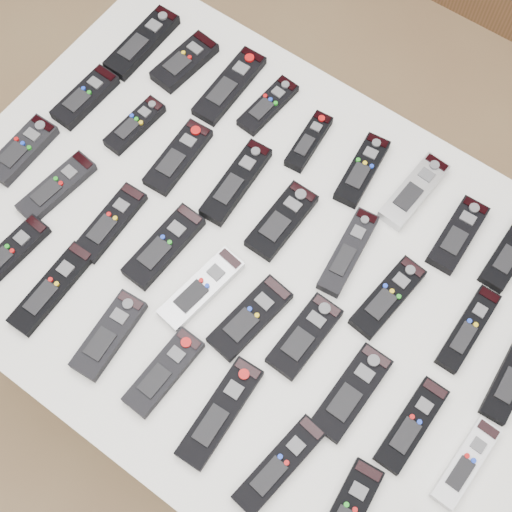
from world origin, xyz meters
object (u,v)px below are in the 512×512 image
Objects in this scene: remote_14 at (282,221)px; remote_23 at (201,289)px; remote_11 at (135,125)px; remote_30 at (8,255)px; remote_12 at (178,157)px; remote_20 at (57,187)px; remote_16 at (388,297)px; remote_31 at (52,288)px; remote_15 at (348,252)px; remote_22 at (164,246)px; remote_1 at (185,62)px; remote_13 at (236,182)px; remote_10 at (85,97)px; remote_28 at (466,463)px; remote_4 at (309,141)px; remote_25 at (305,336)px; remote_2 at (230,86)px; remote_7 at (458,235)px; remote_8 at (510,253)px; remote_6 at (414,191)px; remote_21 at (111,223)px; remote_24 at (250,318)px; remote_35 at (279,465)px; remote_26 at (352,392)px; remote_3 at (268,105)px; remote_0 at (142,43)px; remote_5 at (362,170)px; remote_32 at (109,335)px; remote_17 at (468,329)px; remote_19 at (22,150)px.

remote_14 is 0.91× the size of remote_23.
remote_30 is (-0.01, -0.36, 0.00)m from remote_11.
remote_12 is 1.00× the size of remote_20.
remote_16 is 0.88× the size of remote_31.
remote_15 is 0.35m from remote_22.
remote_13 is (0.26, -0.17, 0.00)m from remote_1.
remote_10 is 0.96× the size of remote_28.
remote_14 is 1.02× the size of remote_28.
remote_25 is at bearing -62.66° from remote_4.
remote_22 is at bearing -73.65° from remote_2.
remote_10 is (-0.79, -0.18, 0.00)m from remote_7.
remote_8 is (0.77, 0.01, -0.00)m from remote_1.
remote_14 is 0.25m from remote_16.
remote_6 is at bearing 24.15° from remote_11.
remote_15 is 1.14× the size of remote_25.
remote_4 is 0.63m from remote_30.
remote_21 is at bearing -37.77° from remote_10.
remote_4 is 0.35m from remote_7.
remote_24 is 0.92× the size of remote_35.
remote_12 is 1.07× the size of remote_25.
remote_16 reaches higher than remote_2.
remote_15 is 0.42m from remote_28.
remote_11 is 0.80× the size of remote_23.
remote_15 reaches higher than remote_35.
remote_26 is (0.41, -0.22, -0.00)m from remote_13.
remote_15 is 0.41m from remote_35.
remote_24 is at bearing 24.49° from remote_30.
remote_3 is 0.85× the size of remote_30.
remote_16 reaches higher than remote_4.
remote_21 is 0.77m from remote_28.
remote_0 is 1.21× the size of remote_5.
remote_32 is (0.14, -0.01, 0.00)m from remote_31.
remote_1 reaches higher than remote_31.
remote_6 reaches higher than remote_21.
remote_4 is (0.33, -0.01, -0.00)m from remote_1.
remote_1 is 0.22m from remote_10.
remote_11 reaches higher than remote_2.
remote_22 is (-0.15, -0.18, 0.00)m from remote_14.
remote_35 is at bearing -36.14° from remote_24.
remote_1 is 0.88× the size of remote_17.
remote_15 reaches higher than remote_2.
remote_22 reaches higher than remote_21.
remote_20 is at bearing 143.86° from remote_32.
remote_5 is 0.59m from remote_10.
remote_25 is 0.90× the size of remote_30.
remote_19 is (-0.45, -0.36, 0.00)m from remote_4.
remote_30 is 0.95× the size of remote_35.
remote_28 is at bearing -25.50° from remote_3.
remote_24 is at bearing -2.68° from remote_22.
remote_19 reaches higher than remote_35.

